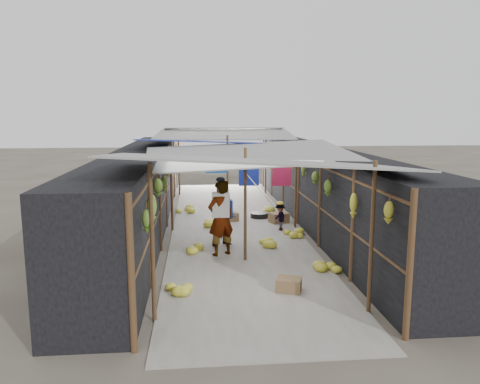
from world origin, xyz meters
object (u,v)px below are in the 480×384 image
object	(u,v)px
black_basin	(260,215)
vendor_elderly	(221,218)
crate_near	(289,285)
shopper_blue	(225,219)
vendor_seated	(280,217)

from	to	relation	value
black_basin	vendor_elderly	distance (m)	4.27
crate_near	vendor_elderly	xyz separation A→B (m)	(-1.16, 2.42, 0.78)
vendor_elderly	shopper_blue	bearing A→B (deg)	-125.94
crate_near	shopper_blue	distance (m)	3.45
black_basin	vendor_elderly	world-z (taller)	vendor_elderly
vendor_seated	vendor_elderly	bearing A→B (deg)	-53.95
vendor_elderly	black_basin	bearing A→B (deg)	-136.73
crate_near	black_basin	distance (m)	6.35
vendor_elderly	crate_near	bearing A→B (deg)	89.26
black_basin	shopper_blue	size ratio (longest dim) A/B	0.42
black_basin	vendor_seated	distance (m)	1.78
crate_near	vendor_elderly	world-z (taller)	vendor_elderly
shopper_blue	vendor_seated	size ratio (longest dim) A/B	1.77
shopper_blue	vendor_seated	world-z (taller)	shopper_blue
crate_near	vendor_seated	xyz separation A→B (m)	(0.65, 4.63, 0.26)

